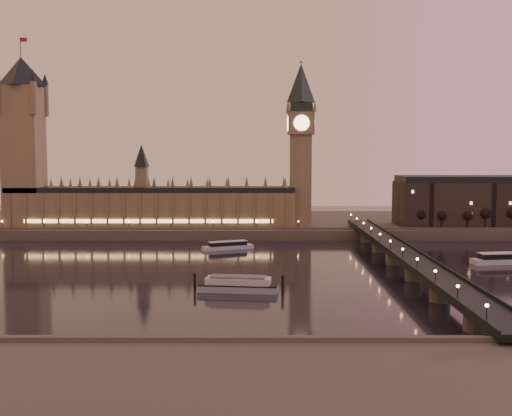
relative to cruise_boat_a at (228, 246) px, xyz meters
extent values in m
plane|color=black|center=(-10.57, -65.79, -1.99)|extent=(700.00, 700.00, 0.00)
cube|color=#423D35|center=(19.43, 99.21, 1.01)|extent=(560.00, 130.00, 6.00)
cube|color=brown|center=(-50.57, 55.21, 15.01)|extent=(180.00, 26.00, 22.00)
cube|color=black|center=(-50.57, 55.21, 27.61)|extent=(180.00, 22.00, 3.20)
cube|color=#FFCC7F|center=(-50.57, 41.71, 9.01)|extent=(153.00, 0.25, 2.20)
cube|color=brown|center=(-130.57, 55.21, 48.01)|extent=(22.00, 22.00, 88.00)
cone|color=black|center=(-130.57, 55.21, 101.01)|extent=(31.68, 31.68, 18.00)
cylinder|color=black|center=(-130.57, 55.21, 116.01)|extent=(0.44, 0.44, 12.00)
cube|color=maroon|center=(-128.37, 55.21, 120.51)|extent=(4.00, 0.15, 2.50)
cube|color=brown|center=(43.43, 55.21, 33.01)|extent=(13.00, 13.00, 58.00)
cube|color=brown|center=(43.43, 55.21, 69.01)|extent=(16.00, 16.00, 14.00)
cylinder|color=#FFEAA5|center=(43.43, 47.03, 69.01)|extent=(9.60, 0.35, 9.60)
cylinder|color=#FFEAA5|center=(35.25, 55.21, 69.01)|extent=(0.35, 9.60, 9.60)
cube|color=black|center=(43.43, 55.21, 79.01)|extent=(13.00, 13.00, 6.00)
cone|color=black|center=(43.43, 55.21, 94.01)|extent=(17.68, 17.68, 24.00)
sphere|color=gold|center=(43.43, 55.21, 107.01)|extent=(2.00, 2.00, 2.00)
cube|color=black|center=(81.43, -65.79, 6.01)|extent=(13.00, 260.00, 2.00)
cube|color=black|center=(75.13, -65.79, 7.51)|extent=(0.60, 260.00, 1.00)
cube|color=black|center=(87.73, -65.79, 7.51)|extent=(0.60, 260.00, 1.00)
cube|color=black|center=(161.43, 61.21, 18.01)|extent=(110.00, 36.00, 28.00)
cube|color=black|center=(161.43, 61.21, 34.01)|extent=(108.00, 34.00, 4.00)
cylinder|color=black|center=(115.25, 43.21, 8.16)|extent=(0.70, 0.70, 8.31)
sphere|color=black|center=(115.25, 43.21, 12.50)|extent=(5.54, 5.54, 5.54)
cylinder|color=black|center=(129.50, 43.21, 8.16)|extent=(0.70, 0.70, 8.31)
sphere|color=black|center=(129.50, 43.21, 12.50)|extent=(5.54, 5.54, 5.54)
cylinder|color=black|center=(143.75, 43.21, 8.16)|extent=(0.70, 0.70, 8.31)
sphere|color=black|center=(143.75, 43.21, 12.50)|extent=(5.54, 5.54, 5.54)
cylinder|color=black|center=(157.99, 43.21, 8.16)|extent=(0.70, 0.70, 8.31)
sphere|color=black|center=(157.99, 43.21, 12.50)|extent=(5.54, 5.54, 5.54)
cylinder|color=black|center=(172.24, 43.21, 8.16)|extent=(0.70, 0.70, 8.31)
sphere|color=black|center=(172.24, 43.21, 12.50)|extent=(5.54, 5.54, 5.54)
cube|color=silver|center=(0.00, 0.00, -0.96)|extent=(28.49, 16.53, 2.08)
cube|color=black|center=(0.00, 0.00, 1.12)|extent=(21.27, 12.68, 2.08)
cube|color=silver|center=(0.00, 0.00, 2.34)|extent=(21.88, 13.13, 0.38)
cube|color=silver|center=(133.02, -45.56, -0.76)|extent=(29.88, 11.21, 2.47)
cube|color=black|center=(133.02, -45.56, 1.71)|extent=(22.19, 8.87, 2.47)
cube|color=silver|center=(133.02, -45.56, 3.16)|extent=(22.81, 9.24, 0.45)
cube|color=#8190A5|center=(8.85, -106.71, -0.76)|extent=(31.22, 12.31, 2.47)
cube|color=black|center=(8.85, -106.71, 0.71)|extent=(31.22, 12.31, 0.47)
cube|color=silver|center=(8.85, -106.71, 2.18)|extent=(25.45, 10.65, 2.47)
cube|color=#595B5E|center=(8.85, -106.71, 3.75)|extent=(21.56, 9.23, 0.66)
cylinder|color=black|center=(-8.10, -103.55, 1.23)|extent=(1.04, 1.04, 6.46)
cylinder|color=black|center=(25.80, -107.86, 1.23)|extent=(1.04, 1.04, 6.46)
camera|label=1|loc=(16.00, -348.41, 51.40)|focal=45.00mm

